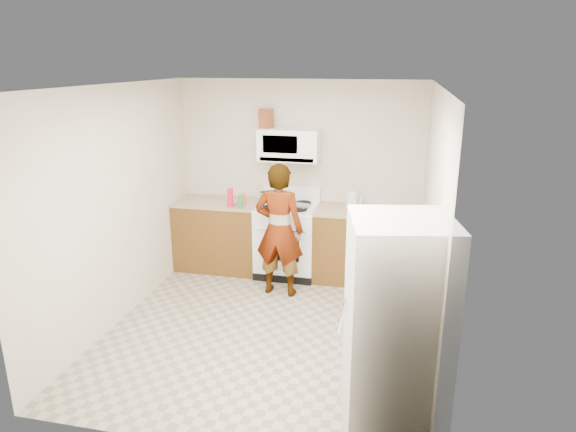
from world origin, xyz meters
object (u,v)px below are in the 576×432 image
(gas_range, at_px, (287,239))
(kettle, at_px, (352,201))
(fridge, at_px, (396,331))
(microwave, at_px, (289,145))
(saucepan, at_px, (278,196))
(person, at_px, (279,230))

(gas_range, height_order, kettle, gas_range)
(fridge, bearing_deg, gas_range, 106.47)
(gas_range, bearing_deg, microwave, 90.00)
(saucepan, bearing_deg, microwave, -10.06)
(fridge, height_order, saucepan, fridge)
(gas_range, distance_m, person, 0.68)
(gas_range, distance_m, microwave, 1.22)
(fridge, bearing_deg, microwave, 105.45)
(gas_range, height_order, saucepan, gas_range)
(person, xyz_separation_m, fridge, (1.39, -2.18, 0.05))
(gas_range, xyz_separation_m, kettle, (0.82, 0.08, 0.54))
(fridge, xyz_separation_m, saucepan, (-1.59, 2.95, 0.16))
(person, height_order, kettle, person)
(microwave, height_order, kettle, microwave)
(gas_range, relative_size, kettle, 6.13)
(fridge, xyz_separation_m, kettle, (-0.61, 2.87, 0.18))
(gas_range, relative_size, microwave, 1.49)
(person, bearing_deg, fridge, 126.37)
(person, distance_m, fridge, 2.59)
(saucepan, bearing_deg, gas_range, -44.09)
(kettle, bearing_deg, gas_range, -167.18)
(fridge, relative_size, saucepan, 7.74)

